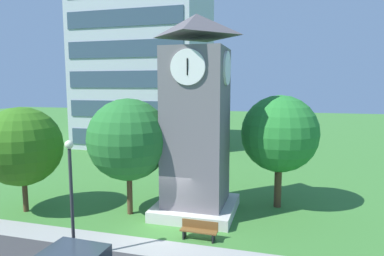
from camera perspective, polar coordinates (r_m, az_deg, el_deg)
ground_plane at (r=17.99m, az=-5.04°, el=-16.92°), size 160.00×160.00×0.00m
kerb_strip at (r=16.42m, az=-7.45°, el=-19.42°), size 120.00×1.60×0.01m
office_building at (r=42.45m, az=-7.82°, el=10.25°), size 14.51×12.09×19.20m
clock_tower at (r=18.90m, az=0.74°, el=0.23°), size 4.48×4.48×11.22m
park_bench at (r=16.81m, az=1.22°, el=-16.97°), size 1.81×0.51×0.88m
street_lamp at (r=15.05m, az=-19.91°, el=-9.09°), size 0.36×0.36×5.13m
tree_by_building at (r=20.57m, az=14.69°, el=-0.97°), size 4.58×4.58×6.80m
tree_near_tower at (r=21.58m, az=-26.96°, el=-2.81°), size 4.54×4.54×6.16m
tree_streetside at (r=19.14m, az=-10.78°, el=-1.94°), size 4.62×4.62×6.66m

